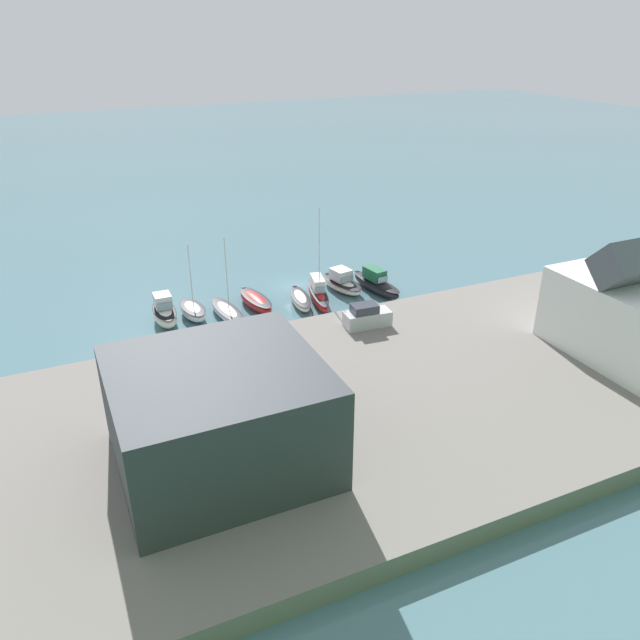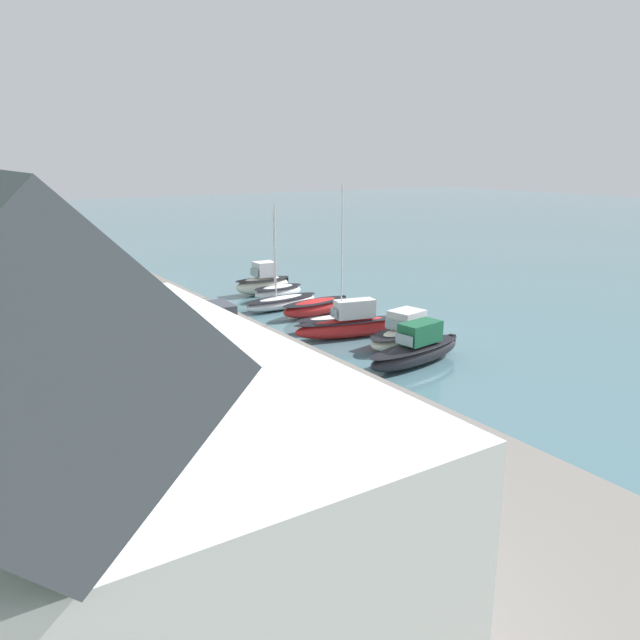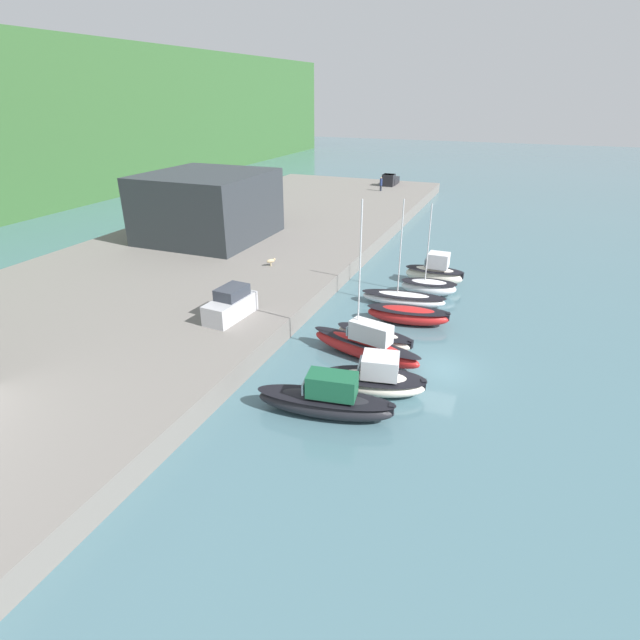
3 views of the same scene
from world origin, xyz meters
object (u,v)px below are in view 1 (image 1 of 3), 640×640
object	(u,v)px
moored_boat_0	(376,283)
moored_boat_3	(300,300)
moored_boat_1	(342,283)
moored_boat_7	(164,313)
parked_car_1	(367,317)
moored_boat_6	(193,311)
moored_boat_2	(318,293)
moored_boat_5	(227,312)
moored_boat_4	(256,301)
dog_on_quay	(260,359)

from	to	relation	value
moored_boat_0	moored_boat_3	xyz separation A→B (m)	(8.81, -0.08, -0.32)
moored_boat_1	moored_boat_7	bearing A→B (deg)	-10.38
moored_boat_7	parked_car_1	bearing A→B (deg)	145.62
moored_boat_7	parked_car_1	distance (m)	19.63
moored_boat_6	moored_boat_3	bearing A→B (deg)	165.42
moored_boat_0	moored_boat_7	xyz separation A→B (m)	(22.34, -1.69, 0.16)
moored_boat_2	moored_boat_7	size ratio (longest dim) A/B	1.96
moored_boat_7	parked_car_1	xyz separation A→B (m)	(-15.97, 11.32, 1.33)
moored_boat_2	moored_boat_5	distance (m)	9.73
moored_boat_6	moored_boat_0	bearing A→B (deg)	169.02
parked_car_1	moored_boat_3	bearing A→B (deg)	-161.35
moored_boat_6	moored_boat_7	size ratio (longest dim) A/B	1.47
moored_boat_5	moored_boat_2	bearing A→B (deg)	173.08
moored_boat_3	moored_boat_6	bearing A→B (deg)	1.50
moored_boat_3	moored_boat_4	size ratio (longest dim) A/B	0.92
dog_on_quay	moored_boat_1	bearing A→B (deg)	-5.13
moored_boat_0	moored_boat_5	bearing A→B (deg)	-9.35
moored_boat_0	parked_car_1	size ratio (longest dim) A/B	1.79
moored_boat_6	parked_car_1	world-z (taller)	moored_boat_6
moored_boat_2	moored_boat_5	world-z (taller)	moored_boat_2
moored_boat_1	dog_on_quay	xyz separation A→B (m)	(14.28, 14.00, 1.10)
moored_boat_1	parked_car_1	distance (m)	11.95
moored_boat_6	dog_on_quay	size ratio (longest dim) A/B	9.62
moored_boat_2	moored_boat_4	bearing A→B (deg)	1.45
moored_boat_4	moored_boat_7	size ratio (longest dim) A/B	1.21
moored_boat_7	dog_on_quay	size ratio (longest dim) A/B	6.52
moored_boat_0	moored_boat_6	world-z (taller)	moored_boat_6
moored_boat_1	dog_on_quay	world-z (taller)	moored_boat_1
moored_boat_0	moored_boat_3	distance (m)	8.81
moored_boat_7	moored_boat_1	bearing A→B (deg)	-178.78
moored_boat_6	parked_car_1	xyz separation A→B (m)	(-13.22, 11.33, 1.69)
moored_boat_2	moored_boat_7	distance (m)	15.63
moored_boat_0	dog_on_quay	xyz separation A→B (m)	(17.47, 12.21, 1.03)
moored_boat_0	parked_car_1	distance (m)	11.64
moored_boat_0	moored_boat_1	xyz separation A→B (m)	(3.19, -1.78, -0.07)
moored_boat_0	moored_boat_6	xyz separation A→B (m)	(19.59, -1.70, -0.21)
moored_boat_4	dog_on_quay	world-z (taller)	dog_on_quay
moored_boat_3	moored_boat_1	bearing A→B (deg)	-153.04
moored_boat_4	parked_car_1	distance (m)	13.08
moored_boat_4	moored_boat_6	bearing A→B (deg)	-9.29
moored_boat_0	moored_boat_6	distance (m)	19.66
parked_car_1	dog_on_quay	world-z (taller)	parked_car_1
moored_boat_1	moored_boat_4	bearing A→B (deg)	-8.44
moored_boat_4	moored_boat_6	world-z (taller)	moored_boat_6
moored_boat_6	moored_boat_1	bearing A→B (deg)	174.27
moored_boat_2	parked_car_1	world-z (taller)	moored_boat_2
moored_boat_4	dog_on_quay	distance (m)	14.33
moored_boat_3	moored_boat_4	world-z (taller)	moored_boat_4
moored_boat_4	moored_boat_6	size ratio (longest dim) A/B	0.82
moored_boat_5	dog_on_quay	world-z (taller)	moored_boat_5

